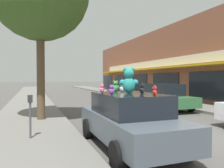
% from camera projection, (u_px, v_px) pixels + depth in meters
% --- Properties ---
extents(ground_plane, '(260.00, 260.00, 0.00)m').
position_uv_depth(ground_plane, '(198.00, 137.00, 7.15)').
color(ground_plane, '#514F4C').
extents(sidewalk_near, '(3.06, 90.00, 0.15)m').
position_uv_depth(sidewalk_near, '(29.00, 153.00, 5.35)').
color(sidewalk_near, slate).
rests_on(sidewalk_near, ground_plane).
extents(storefront_row, '(13.77, 38.31, 6.81)m').
position_uv_depth(storefront_row, '(217.00, 64.00, 22.66)').
color(storefront_row, brown).
rests_on(storefront_row, ground_plane).
extents(plush_art_car, '(1.92, 4.19, 1.49)m').
position_uv_depth(plush_art_car, '(129.00, 119.00, 6.04)').
color(plush_art_car, '#4C5660').
rests_on(plush_art_car, ground_plane).
extents(teddy_bear_giant, '(0.55, 0.40, 0.73)m').
position_uv_depth(teddy_bear_giant, '(129.00, 81.00, 6.05)').
color(teddy_bear_giant, teal).
rests_on(teddy_bear_giant, plush_art_car).
extents(teddy_bear_black, '(0.19, 0.20, 0.29)m').
position_uv_depth(teddy_bear_black, '(142.00, 89.00, 5.87)').
color(teddy_bear_black, black).
rests_on(teddy_bear_black, plush_art_car).
extents(teddy_bear_green, '(0.26, 0.17, 0.35)m').
position_uv_depth(teddy_bear_green, '(115.00, 86.00, 6.99)').
color(teddy_bear_green, green).
rests_on(teddy_bear_green, plush_art_car).
extents(teddy_bear_pink, '(0.18, 0.18, 0.27)m').
position_uv_depth(teddy_bear_pink, '(102.00, 89.00, 6.21)').
color(teddy_bear_pink, pink).
rests_on(teddy_bear_pink, plush_art_car).
extents(teddy_bear_white, '(0.18, 0.20, 0.28)m').
position_uv_depth(teddy_bear_white, '(122.00, 87.00, 6.90)').
color(teddy_bear_white, white).
rests_on(teddy_bear_white, plush_art_car).
extents(teddy_bear_red, '(0.17, 0.18, 0.26)m').
position_uv_depth(teddy_bear_red, '(155.00, 91.00, 5.10)').
color(teddy_bear_red, red).
rests_on(teddy_bear_red, plush_art_car).
extents(teddy_bear_purple, '(0.19, 0.13, 0.26)m').
position_uv_depth(teddy_bear_purple, '(112.00, 90.00, 5.69)').
color(teddy_bear_purple, purple).
rests_on(teddy_bear_purple, plush_art_car).
extents(parked_car_far_center, '(1.90, 4.71, 1.57)m').
position_uv_depth(parked_car_far_center, '(164.00, 96.00, 13.56)').
color(parked_car_far_center, '#336B3D').
rests_on(parked_car_far_center, ground_plane).
extents(parked_car_far_right, '(1.83, 4.79, 1.58)m').
position_uv_depth(parked_car_far_right, '(125.00, 91.00, 19.08)').
color(parked_car_far_right, black).
rests_on(parked_car_far_right, ground_plane).
extents(parking_meter, '(0.14, 0.10, 1.27)m').
position_uv_depth(parking_meter, '(30.00, 111.00, 6.39)').
color(parking_meter, '#4C4C51').
rests_on(parking_meter, sidewalk_near).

